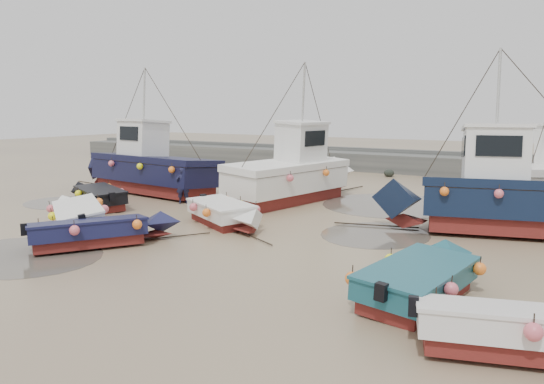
{
  "coord_description": "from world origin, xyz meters",
  "views": [
    {
      "loc": [
        9.88,
        -12.24,
        4.2
      ],
      "look_at": [
        0.65,
        2.94,
        1.4
      ],
      "focal_mm": 35.0,
      "sensor_mm": 36.0,
      "label": 1
    }
  ],
  "objects": [
    {
      "name": "seawall",
      "position": [
        0.05,
        21.99,
        0.63
      ],
      "size": [
        60.0,
        4.92,
        1.5
      ],
      "color": "#5E5E5A",
      "rests_on": "ground"
    },
    {
      "name": "ground",
      "position": [
        0.0,
        0.0,
        0.0
      ],
      "size": [
        120.0,
        120.0,
        0.0
      ],
      "primitive_type": "plane",
      "color": "#9B8862",
      "rests_on": "ground"
    },
    {
      "name": "cabin_boat_1",
      "position": [
        -1.69,
        8.84,
        1.36
      ],
      "size": [
        3.69,
        9.56,
        6.22
      ],
      "rotation": [
        0.0,
        0.0,
        -0.19
      ],
      "color": "maroon",
      "rests_on": "ground"
    },
    {
      "name": "puddle_a",
      "position": [
        -4.03,
        -3.37,
        0.0
      ],
      "size": [
        5.04,
        5.04,
        0.01
      ],
      "primitive_type": "cylinder",
      "color": "#564F44",
      "rests_on": "ground"
    },
    {
      "name": "puddle_c",
      "position": [
        -10.29,
        3.02,
        0.0
      ],
      "size": [
        3.92,
        3.92,
        0.01
      ],
      "primitive_type": "cylinder",
      "color": "#564F44",
      "rests_on": "ground"
    },
    {
      "name": "person",
      "position": [
        -5.65,
        5.63,
        0.0
      ],
      "size": [
        0.7,
        0.7,
        1.63
      ],
      "primitive_type": "imported",
      "rotation": [
        0.0,
        0.0,
        3.91
      ],
      "color": "#181934",
      "rests_on": "ground"
    },
    {
      "name": "cabin_boat_2",
      "position": [
        7.37,
        6.66,
        1.37
      ],
      "size": [
        9.36,
        4.13,
        6.22
      ],
      "rotation": [
        0.0,
        0.0,
        1.83
      ],
      "color": "maroon",
      "rests_on": "ground"
    },
    {
      "name": "cabin_boat_0",
      "position": [
        -9.37,
        7.11,
        1.33
      ],
      "size": [
        10.33,
        3.64,
        6.22
      ],
      "rotation": [
        0.0,
        0.0,
        1.45
      ],
      "color": "maroon",
      "rests_on": "ground"
    },
    {
      "name": "dinghy_0",
      "position": [
        -5.76,
        0.13,
        0.54
      ],
      "size": [
        5.56,
        4.12,
        1.43
      ],
      "rotation": [
        0.0,
        0.0,
        0.97
      ],
      "color": "maroon",
      "rests_on": "ground"
    },
    {
      "name": "puddle_b",
      "position": [
        3.81,
        4.43,
        0.0
      ],
      "size": [
        3.59,
        3.59,
        0.01
      ],
      "primitive_type": "cylinder",
      "color": "#564F44",
      "rests_on": "ground"
    },
    {
      "name": "puddle_d",
      "position": [
        2.4,
        10.12,
        0.0
      ],
      "size": [
        5.92,
        5.92,
        0.01
      ],
      "primitive_type": "cylinder",
      "color": "#564F44",
      "rests_on": "ground"
    },
    {
      "name": "dinghy_1",
      "position": [
        -2.93,
        -1.37,
        0.55
      ],
      "size": [
        3.75,
        5.15,
        1.43
      ],
      "rotation": [
        0.0,
        0.0,
        -0.58
      ],
      "color": "maroon",
      "rests_on": "ground"
    },
    {
      "name": "dinghy_2",
      "position": [
        6.85,
        -0.71,
        0.55
      ],
      "size": [
        2.4,
        5.69,
        1.43
      ],
      "rotation": [
        0.0,
        0.0,
        -0.13
      ],
      "color": "maroon",
      "rests_on": "ground"
    },
    {
      "name": "dinghy_4",
      "position": [
        -8.34,
        3.21,
        0.55
      ],
      "size": [
        5.37,
        3.08,
        1.43
      ],
      "rotation": [
        0.0,
        0.0,
        1.13
      ],
      "color": "maroon",
      "rests_on": "ground"
    },
    {
      "name": "dinghy_5",
      "position": [
        -1.28,
        2.89,
        0.56
      ],
      "size": [
        5.0,
        3.24,
        1.43
      ],
      "rotation": [
        0.0,
        0.0,
        -2.07
      ],
      "color": "maroon",
      "rests_on": "ground"
    }
  ]
}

